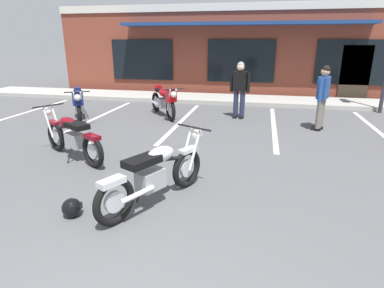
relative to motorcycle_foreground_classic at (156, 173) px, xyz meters
The scene contains 11 objects.
ground_plane 1.15m from the motorcycle_foreground_classic, 63.62° to the left, with size 80.00×80.00×0.00m, color #515154.
sidewalk_kerb 8.55m from the motorcycle_foreground_classic, 86.87° to the left, with size 22.00×1.80×0.14m, color #A8A59E.
brick_storefront_building 12.44m from the motorcycle_foreground_classic, 87.83° to the left, with size 16.09×6.08×3.69m.
painted_stall_lines 4.97m from the motorcycle_foreground_classic, 84.59° to the left, with size 13.38×4.80×0.01m.
motorcycle_foreground_classic is the anchor object (origin of this frame).
motorcycle_red_sportbike 5.58m from the motorcycle_foreground_classic, 105.83° to the left, with size 1.45×1.81×0.98m.
motorcycle_silver_naked 2.64m from the motorcycle_foreground_classic, 147.09° to the left, with size 1.89×1.30×0.98m.
motorcycle_blue_standard 5.82m from the motorcycle_foreground_classic, 131.09° to the left, with size 1.33×1.87×0.98m.
person_in_black_shirt 5.77m from the motorcycle_foreground_classic, 82.50° to the left, with size 0.61×0.32×1.68m.
person_in_shorts_foreground 5.62m from the motorcycle_foreground_classic, 58.32° to the left, with size 0.39×0.59×1.68m.
helmet_on_pavement 1.21m from the motorcycle_foreground_classic, 148.18° to the right, with size 0.26×0.26×0.26m.
Camera 1 is at (0.94, -1.34, 2.27)m, focal length 30.15 mm.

